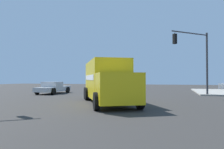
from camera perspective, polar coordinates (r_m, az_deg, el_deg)
The scene contains 4 objects.
ground_plane at distance 16.48m, azimuth -0.43°, elevation -7.18°, with size 100.00×100.00×0.00m, color #33302D.
delivery_truck at distance 14.97m, azimuth -1.38°, elevation -1.78°, with size 6.22×8.44×3.02m.
traffic_light_secondary at distance 22.64m, azimuth 22.09°, elevation 5.48°, with size 3.56×3.23×6.33m.
pickup_silver at distance 25.47m, azimuth -15.78°, elevation -3.39°, with size 2.43×5.28×1.38m.
Camera 1 is at (-4.84, 15.66, 1.71)m, focal length 33.51 mm.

